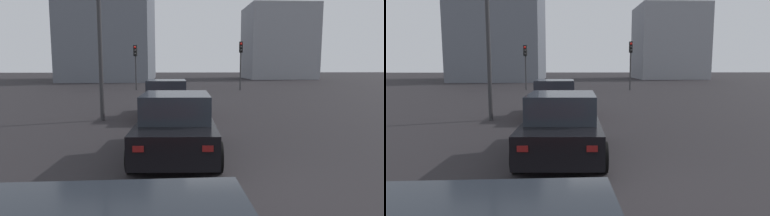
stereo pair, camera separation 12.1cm
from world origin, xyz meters
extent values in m
cube|color=black|center=(0.00, 0.00, -0.10)|extent=(160.00, 160.00, 0.20)
cube|color=#510F16|center=(8.18, 1.77, 0.59)|extent=(4.21, 1.81, 0.67)
cube|color=#1E232B|center=(7.97, 1.77, 1.24)|extent=(1.90, 1.59, 0.62)
cylinder|color=black|center=(9.48, 0.89, 0.32)|extent=(0.64, 0.22, 0.64)
cylinder|color=black|center=(9.47, 2.68, 0.32)|extent=(0.64, 0.22, 0.64)
cylinder|color=black|center=(6.88, 0.87, 0.32)|extent=(0.64, 0.22, 0.64)
cylinder|color=black|center=(6.87, 2.66, 0.32)|extent=(0.64, 0.22, 0.64)
cube|color=red|center=(6.06, 1.12, 0.71)|extent=(0.03, 0.20, 0.11)
cube|color=red|center=(6.06, 2.41, 0.71)|extent=(0.03, 0.20, 0.11)
cube|color=black|center=(2.06, 1.38, 0.59)|extent=(4.25, 1.85, 0.66)
cube|color=#1E232B|center=(1.85, 1.39, 1.22)|extent=(1.94, 1.58, 0.61)
cylinder|color=black|center=(3.34, 0.48, 0.32)|extent=(0.65, 0.24, 0.64)
cylinder|color=black|center=(3.39, 2.20, 0.32)|extent=(0.65, 0.24, 0.64)
cylinder|color=black|center=(0.73, 0.56, 0.32)|extent=(0.65, 0.24, 0.64)
cylinder|color=black|center=(0.78, 2.28, 0.32)|extent=(0.65, 0.24, 0.64)
cube|color=maroon|center=(-0.07, 0.83, 0.71)|extent=(0.04, 0.20, 0.11)
cube|color=maroon|center=(-0.04, 2.07, 0.71)|extent=(0.04, 0.20, 0.11)
cylinder|color=#2D2D30|center=(22.48, 4.71, 1.42)|extent=(0.11, 0.11, 2.84)
cube|color=black|center=(22.42, 4.72, 3.29)|extent=(0.24, 0.31, 0.90)
sphere|color=red|center=(22.31, 4.74, 3.56)|extent=(0.20, 0.20, 0.20)
sphere|color=black|center=(22.31, 4.74, 3.29)|extent=(0.20, 0.20, 0.20)
sphere|color=black|center=(22.31, 4.74, 3.02)|extent=(0.20, 0.20, 0.20)
cylinder|color=#2D2D30|center=(21.98, -4.04, 1.56)|extent=(0.11, 0.11, 3.12)
cube|color=black|center=(21.92, -4.03, 3.57)|extent=(0.23, 0.30, 0.90)
sphere|color=red|center=(21.81, -4.02, 3.84)|extent=(0.20, 0.20, 0.20)
sphere|color=black|center=(21.81, -4.02, 3.57)|extent=(0.20, 0.20, 0.20)
sphere|color=black|center=(21.81, -4.02, 3.30)|extent=(0.20, 0.20, 0.20)
cylinder|color=#2D2D30|center=(7.23, 4.26, 4.03)|extent=(0.16, 0.16, 8.07)
cube|color=gray|center=(44.33, -14.00, 5.33)|extent=(8.78, 9.58, 10.66)
cube|color=slate|center=(40.59, 10.00, 8.69)|extent=(14.83, 10.86, 17.37)
camera|label=1|loc=(-5.85, 1.40, 2.21)|focal=31.23mm
camera|label=2|loc=(-5.85, 1.27, 2.21)|focal=31.23mm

